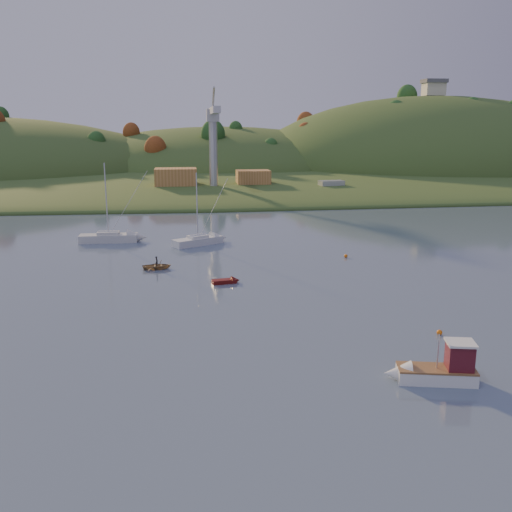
{
  "coord_description": "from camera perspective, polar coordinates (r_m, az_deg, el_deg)",
  "views": [
    {
      "loc": [
        -6.44,
        -31.55,
        18.26
      ],
      "look_at": [
        2.66,
        38.46,
        2.1
      ],
      "focal_mm": 40.0,
      "sensor_mm": 36.0,
      "label": 1
    }
  ],
  "objects": [
    {
      "name": "hill_right",
      "position": [
        248.9,
        16.84,
        8.14
      ],
      "size": [
        150.0,
        130.0,
        60.0
      ],
      "primitive_type": "ellipsoid",
      "color": "#2E4D1F",
      "rests_on": "ground"
    },
    {
      "name": "hill_center",
      "position": [
        242.8,
        -3.54,
        8.56
      ],
      "size": [
        140.0,
        120.0,
        36.0
      ],
      "primitive_type": "ellipsoid",
      "color": "#2E4D1F",
      "rests_on": "ground"
    },
    {
      "name": "shore_slope",
      "position": [
        197.5,
        -5.56,
        7.53
      ],
      "size": [
        640.0,
        150.0,
        7.0
      ],
      "primitive_type": "ellipsoid",
      "color": "#2E4D1F",
      "rests_on": "ground"
    },
    {
      "name": "paddler",
      "position": [
        75.36,
        -9.89,
        -0.76
      ],
      "size": [
        0.41,
        0.56,
        1.45
      ],
      "primitive_type": "imported",
      "rotation": [
        0.0,
        0.0,
        1.69
      ],
      "color": "black",
      "rests_on": "ground"
    },
    {
      "name": "far_shore",
      "position": [
        262.27,
        -6.05,
        8.83
      ],
      "size": [
        620.0,
        220.0,
        1.5
      ],
      "primitive_type": "cube",
      "color": "#2E4D1F",
      "rests_on": "ground"
    },
    {
      "name": "shed_east",
      "position": [
        157.37,
        -0.29,
        7.84
      ],
      "size": [
        9.0,
        7.0,
        4.0
      ],
      "primitive_type": "cube",
      "color": "#AB7139",
      "rests_on": "wharf"
    },
    {
      "name": "buoy_1",
      "position": [
        81.76,
        8.97,
        0.01
      ],
      "size": [
        0.5,
        0.5,
        0.5
      ],
      "primitive_type": "sphere",
      "color": "orange",
      "rests_on": "ground"
    },
    {
      "name": "hilltop_house",
      "position": [
        248.69,
        17.36,
        15.83
      ],
      "size": [
        9.0,
        7.0,
        6.45
      ],
      "color": "beige",
      "rests_on": "hill_right"
    },
    {
      "name": "sailboat_far",
      "position": [
        94.6,
        -14.53,
        1.84
      ],
      "size": [
        9.1,
        2.74,
        12.62
      ],
      "rotation": [
        0.0,
        0.0,
        0.0
      ],
      "color": "beige",
      "rests_on": "ground"
    },
    {
      "name": "buoy_0",
      "position": [
        53.87,
        17.88,
        -7.29
      ],
      "size": [
        0.5,
        0.5,
        0.5
      ],
      "primitive_type": "sphere",
      "color": "orange",
      "rests_on": "ground"
    },
    {
      "name": "hillside_trees",
      "position": [
        217.42,
        -5.74,
        8.02
      ],
      "size": [
        280.0,
        50.0,
        32.0
      ],
      "primitive_type": null,
      "color": "#17421A",
      "rests_on": "ground"
    },
    {
      "name": "wharf",
      "position": [
        154.92,
        -3.15,
        6.55
      ],
      "size": [
        42.0,
        16.0,
        2.4
      ],
      "primitive_type": "cube",
      "color": "slate",
      "rests_on": "ground"
    },
    {
      "name": "canoe",
      "position": [
        75.43,
        -9.88,
        -1.01
      ],
      "size": [
        4.01,
        3.08,
        0.77
      ],
      "primitive_type": "imported",
      "rotation": [
        0.0,
        0.0,
        1.69
      ],
      "color": "#977B53",
      "rests_on": "ground"
    },
    {
      "name": "work_vessel",
      "position": [
        155.69,
        7.53,
        6.57
      ],
      "size": [
        15.93,
        7.96,
        3.91
      ],
      "rotation": [
        0.0,
        0.0,
        0.17
      ],
      "color": "slate",
      "rests_on": "ground"
    },
    {
      "name": "ground",
      "position": [
        37.02,
        3.75,
        -16.69
      ],
      "size": [
        500.0,
        500.0,
        0.0
      ],
      "primitive_type": "plane",
      "color": "#3D4E65",
      "rests_on": "ground"
    },
    {
      "name": "red_tender",
      "position": [
        67.92,
        -2.68,
        -2.51
      ],
      "size": [
        3.52,
        1.74,
        1.15
      ],
      "rotation": [
        0.0,
        0.0,
        0.18
      ],
      "color": "#570E0C",
      "rests_on": "ground"
    },
    {
      "name": "dock_crane",
      "position": [
        150.19,
        -4.29,
        12.45
      ],
      "size": [
        3.2,
        28.0,
        20.3
      ],
      "color": "#B7B7BC",
      "rests_on": "wharf"
    },
    {
      "name": "fishing_boat",
      "position": [
        44.2,
        17.06,
        -10.8
      ],
      "size": [
        6.83,
        3.41,
        4.18
      ],
      "rotation": [
        0.0,
        0.0,
        2.92
      ],
      "color": "silver",
      "rests_on": "ground"
    },
    {
      "name": "shed_west",
      "position": [
        155.15,
        -8.03,
        7.79
      ],
      "size": [
        11.0,
        8.0,
        4.8
      ],
      "primitive_type": "cube",
      "color": "#AB7139",
      "rests_on": "wharf"
    },
    {
      "name": "buoy_3",
      "position": [
        90.6,
        -6.32,
        1.35
      ],
      "size": [
        0.5,
        0.5,
        0.5
      ],
      "primitive_type": "sphere",
      "color": "orange",
      "rests_on": "ground"
    },
    {
      "name": "sailboat_near",
      "position": [
        89.87,
        -5.84,
        1.58
      ],
      "size": [
        8.23,
        6.22,
        11.26
      ],
      "rotation": [
        0.0,
        0.0,
        0.53
      ],
      "color": "silver",
      "rests_on": "ground"
    }
  ]
}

